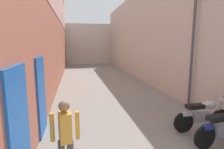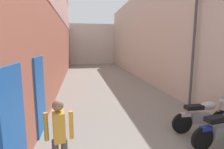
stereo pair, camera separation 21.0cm
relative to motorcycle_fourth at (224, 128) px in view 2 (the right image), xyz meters
name	(u,v)px [view 2 (the right image)]	position (x,y,z in m)	size (l,w,h in m)	color
ground_plane	(110,90)	(-1.86, 6.18, -0.50)	(40.19, 40.19, 0.00)	gray
building_left	(56,22)	(-4.86, 8.13, 3.34)	(0.45, 24.19, 7.61)	#B76651
building_right	(150,35)	(1.14, 8.18, 2.68)	(0.45, 24.19, 6.37)	beige
building_far_end	(92,44)	(-1.86, 21.27, 2.05)	(8.61, 2.00, 5.10)	beige
motorcycle_fourth	(224,128)	(0.00, 0.00, 0.00)	(1.85, 0.58, 1.04)	black
motorcycle_fifth	(202,115)	(0.00, 0.83, 0.00)	(1.85, 0.58, 1.04)	black
pedestrian_mid_alley	(59,135)	(-3.89, -0.52, 0.42)	(0.52, 0.37, 1.57)	#564C47
street_lamp	(192,34)	(0.70, 2.70, 2.41)	(0.79, 0.18, 5.01)	#47474C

